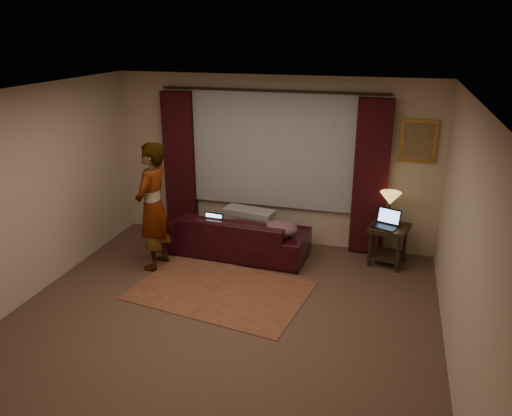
{
  "coord_description": "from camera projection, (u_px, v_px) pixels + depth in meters",
  "views": [
    {
      "loc": [
        1.77,
        -4.75,
        3.24
      ],
      "look_at": [
        0.1,
        1.2,
        1.0
      ],
      "focal_mm": 35.0,
      "sensor_mm": 36.0,
      "label": 1
    }
  ],
  "objects": [
    {
      "name": "drape_left",
      "position": [
        180.0,
        164.0,
        8.0
      ],
      "size": [
        0.5,
        0.14,
        2.3
      ],
      "primitive_type": "cube",
      "color": "black",
      "rests_on": "floor"
    },
    {
      "name": "end_table",
      "position": [
        388.0,
        245.0,
        7.17
      ],
      "size": [
        0.61,
        0.61,
        0.59
      ],
      "primitive_type": "cube",
      "rotation": [
        0.0,
        0.0,
        -0.22
      ],
      "color": "black",
      "rests_on": "floor"
    },
    {
      "name": "clothing_pile",
      "position": [
        280.0,
        229.0,
        7.12
      ],
      "size": [
        0.54,
        0.43,
        0.21
      ],
      "primitive_type": "ellipsoid",
      "rotation": [
        0.0,
        0.0,
        0.09
      ],
      "color": "brown",
      "rests_on": "sofa"
    },
    {
      "name": "ceiling",
      "position": [
        214.0,
        96.0,
        4.97
      ],
      "size": [
        5.0,
        5.0,
        0.02
      ],
      "primitive_type": "cube",
      "color": "silver",
      "rests_on": "ground"
    },
    {
      "name": "sheer_curtain",
      "position": [
        272.0,
        150.0,
        7.55
      ],
      "size": [
        2.5,
        0.05,
        1.8
      ],
      "primitive_type": "cube",
      "color": "#9C9CA4",
      "rests_on": "wall_back"
    },
    {
      "name": "wall_front",
      "position": [
        83.0,
        354.0,
        3.15
      ],
      "size": [
        5.0,
        0.02,
        2.6
      ],
      "primitive_type": "cube",
      "color": "#BEAB93",
      "rests_on": "ground"
    },
    {
      "name": "laptop_sofa",
      "position": [
        210.0,
        223.0,
        7.34
      ],
      "size": [
        0.33,
        0.36,
        0.22
      ],
      "primitive_type": null,
      "rotation": [
        0.0,
        0.0,
        -0.11
      ],
      "color": "black",
      "rests_on": "sofa"
    },
    {
      "name": "wall_left",
      "position": [
        23.0,
        197.0,
        6.04
      ],
      "size": [
        0.02,
        5.0,
        2.6
      ],
      "primitive_type": "cube",
      "color": "#BEAB93",
      "rests_on": "ground"
    },
    {
      "name": "person",
      "position": [
        153.0,
        207.0,
        6.9
      ],
      "size": [
        0.54,
        0.54,
        1.81
      ],
      "primitive_type": "imported",
      "rotation": [
        0.0,
        0.0,
        -1.58
      ],
      "color": "gray",
      "rests_on": "floor"
    },
    {
      "name": "tiffany_lamp",
      "position": [
        389.0,
        208.0,
        7.07
      ],
      "size": [
        0.31,
        0.31,
        0.47
      ],
      "primitive_type": null,
      "rotation": [
        0.0,
        0.0,
        -0.06
      ],
      "color": "#9C9944",
      "rests_on": "end_table"
    },
    {
      "name": "area_rug",
      "position": [
        220.0,
        290.0,
        6.52
      ],
      "size": [
        2.4,
        1.79,
        0.01
      ],
      "primitive_type": "cube",
      "rotation": [
        0.0,
        0.0,
        -0.16
      ],
      "color": "brown",
      "rests_on": "floor"
    },
    {
      "name": "drape_right",
      "position": [
        371.0,
        178.0,
        7.24
      ],
      "size": [
        0.5,
        0.14,
        2.3
      ],
      "primitive_type": "cube",
      "color": "black",
      "rests_on": "floor"
    },
    {
      "name": "laptop_table",
      "position": [
        385.0,
        219.0,
        6.98
      ],
      "size": [
        0.45,
        0.47,
        0.25
      ],
      "primitive_type": null,
      "rotation": [
        0.0,
        0.0,
        -0.37
      ],
      "color": "black",
      "rests_on": "end_table"
    },
    {
      "name": "sofa",
      "position": [
        237.0,
        227.0,
        7.46
      ],
      "size": [
        2.16,
        1.02,
        0.85
      ],
      "primitive_type": "imported",
      "rotation": [
        0.0,
        0.0,
        3.09
      ],
      "color": "black",
      "rests_on": "floor"
    },
    {
      "name": "throw_blanket",
      "position": [
        249.0,
        197.0,
        7.43
      ],
      "size": [
        0.8,
        0.43,
        0.09
      ],
      "primitive_type": "cube",
      "rotation": [
        0.0,
        0.0,
        -0.17
      ],
      "color": "gray",
      "rests_on": "sofa"
    },
    {
      "name": "wall_back",
      "position": [
        272.0,
        161.0,
        7.67
      ],
      "size": [
        5.0,
        0.02,
        2.6
      ],
      "primitive_type": "cube",
      "color": "#BEAB93",
      "rests_on": "ground"
    },
    {
      "name": "picture_frame",
      "position": [
        418.0,
        141.0,
        6.96
      ],
      "size": [
        0.5,
        0.04,
        0.6
      ],
      "primitive_type": "cube",
      "color": "#B88233",
      "rests_on": "wall_back"
    },
    {
      "name": "wall_right",
      "position": [
        463.0,
        243.0,
        4.78
      ],
      "size": [
        0.02,
        5.0,
        2.6
      ],
      "primitive_type": "cube",
      "color": "#BEAB93",
      "rests_on": "ground"
    },
    {
      "name": "curtain_rod",
      "position": [
        272.0,
        91.0,
        7.21
      ],
      "size": [
        0.04,
        0.04,
        3.4
      ],
      "primitive_type": "cylinder",
      "color": "black",
      "rests_on": "wall_back"
    },
    {
      "name": "floor",
      "position": [
        220.0,
        321.0,
        5.85
      ],
      "size": [
        5.0,
        5.0,
        0.01
      ],
      "primitive_type": "cube",
      "color": "brown",
      "rests_on": "ground"
    }
  ]
}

